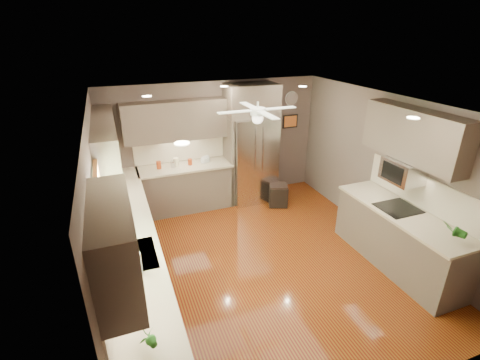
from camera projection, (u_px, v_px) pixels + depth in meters
floor at (262, 260)px, 5.61m from camera, size 5.00×5.00×0.00m
ceiling at (267, 106)px, 4.60m from camera, size 5.00×5.00×0.00m
wall_back at (215, 143)px, 7.25m from camera, size 4.50×0.00×4.50m
wall_front at (386, 308)px, 2.97m from camera, size 4.50×0.00×4.50m
wall_left at (102, 218)px, 4.37m from camera, size 0.00×5.00×5.00m
wall_right at (386, 170)px, 5.84m from camera, size 0.00×5.00×5.00m
canister_a at (159, 165)px, 6.70m from camera, size 0.11×0.11×0.15m
canister_b at (173, 164)px, 6.76m from camera, size 0.11×0.11×0.14m
canister_c at (176, 162)px, 6.81m from camera, size 0.12×0.12×0.17m
canister_d at (190, 162)px, 6.90m from camera, size 0.09×0.09×0.13m
soap_bottle at (118, 232)px, 4.46m from camera, size 0.12×0.12×0.20m
potted_plant_left at (145, 335)px, 2.91m from camera, size 0.18×0.14×0.30m
potted_plant_right at (453, 230)px, 4.40m from camera, size 0.20×0.18×0.31m
bowl at (206, 161)px, 7.03m from camera, size 0.30×0.30×0.06m
left_run at (132, 256)px, 4.91m from camera, size 0.65×4.70×1.45m
back_run at (186, 187)px, 7.06m from camera, size 1.85×0.65×1.45m
uppers at (201, 142)px, 5.22m from camera, size 4.50×4.70×0.95m
window at (101, 215)px, 3.83m from camera, size 0.05×1.12×0.92m
sink at (135, 257)px, 4.19m from camera, size 0.50×0.70×0.32m
refrigerator at (252, 146)px, 7.21m from camera, size 1.06×0.75×2.45m
right_run at (398, 237)px, 5.36m from camera, size 0.70×2.20×1.45m
microwave at (403, 171)px, 5.20m from camera, size 0.43×0.55×0.34m
ceiling_fan at (258, 113)px, 4.93m from camera, size 1.18×1.18×0.32m
recessed_lights at (253, 101)px, 4.94m from camera, size 2.84×3.14×0.01m
wall_clock at (291, 98)px, 7.48m from camera, size 0.30×0.03×0.30m
framed_print at (290, 121)px, 7.68m from camera, size 0.36×0.03×0.30m
stool at (278, 195)px, 7.27m from camera, size 0.49×0.49×0.46m
paper_towel at (137, 263)px, 3.80m from camera, size 0.11×0.11×0.27m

